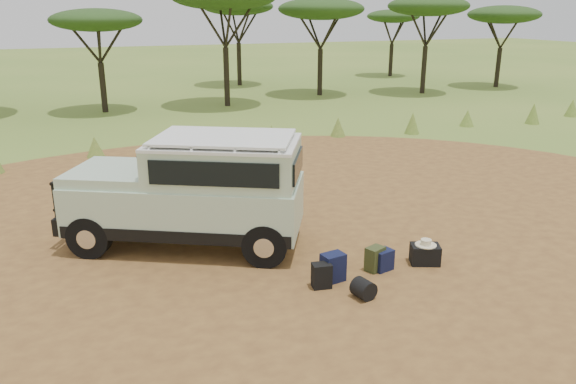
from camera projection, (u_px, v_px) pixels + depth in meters
name	position (u px, v px, depth m)	size (l,w,h in m)	color
ground	(275.00, 246.00, 11.77)	(140.00, 140.00, 0.00)	olive
dirt_clearing	(275.00, 246.00, 11.77)	(23.00, 23.00, 0.01)	olive
grass_fringe	(191.00, 141.00, 19.35)	(36.60, 1.60, 0.90)	olive
acacia_treeline	(151.00, 6.00, 28.03)	(46.70, 13.20, 6.26)	black
safari_vehicle	(194.00, 194.00, 11.47)	(5.12, 3.95, 2.36)	#B0CAAC
walking_staff	(191.00, 214.00, 11.74)	(0.03, 0.03, 1.33)	brown
backpack_black	(322.00, 276.00, 9.94)	(0.34, 0.25, 0.46)	black
backpack_navy	(333.00, 268.00, 10.17)	(0.41, 0.29, 0.53)	#13153C
backpack_olive	(375.00, 259.00, 10.59)	(0.34, 0.25, 0.48)	#3A401D
duffel_navy	(383.00, 260.00, 10.62)	(0.37, 0.27, 0.41)	#13153C
hard_case	(425.00, 254.00, 10.89)	(0.55, 0.39, 0.39)	black
stuff_sack	(363.00, 289.00, 9.60)	(0.34, 0.34, 0.34)	black
safari_hat	(426.00, 243.00, 10.82)	(0.41, 0.41, 0.12)	beige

